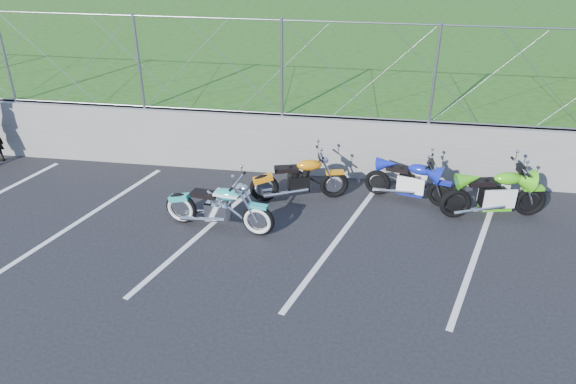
# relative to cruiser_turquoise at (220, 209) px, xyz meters

# --- Properties ---
(ground) EXTENTS (90.00, 90.00, 0.00)m
(ground) POSITION_rel_cruiser_turquoise_xyz_m (-0.25, -1.03, -0.42)
(ground) COLOR black
(ground) RESTS_ON ground
(retaining_wall) EXTENTS (30.00, 0.22, 1.30)m
(retaining_wall) POSITION_rel_cruiser_turquoise_xyz_m (-0.25, 2.47, 0.23)
(retaining_wall) COLOR slate
(retaining_wall) RESTS_ON ground
(grass_field) EXTENTS (30.00, 20.00, 1.30)m
(grass_field) POSITION_rel_cruiser_turquoise_xyz_m (-0.25, 12.47, 0.23)
(grass_field) COLOR #214E14
(grass_field) RESTS_ON ground
(chain_link_fence) EXTENTS (28.00, 0.03, 2.00)m
(chain_link_fence) POSITION_rel_cruiser_turquoise_xyz_m (-0.25, 2.47, 1.88)
(chain_link_fence) COLOR gray
(chain_link_fence) RESTS_ON retaining_wall
(parking_lines) EXTENTS (18.29, 4.31, 0.01)m
(parking_lines) POSITION_rel_cruiser_turquoise_xyz_m (0.95, -0.03, -0.42)
(parking_lines) COLOR silver
(parking_lines) RESTS_ON ground
(cruiser_turquoise) EXTENTS (2.10, 0.66, 1.05)m
(cruiser_turquoise) POSITION_rel_cruiser_turquoise_xyz_m (0.00, 0.00, 0.00)
(cruiser_turquoise) COLOR black
(cruiser_turquoise) RESTS_ON ground
(naked_orange) EXTENTS (1.94, 0.72, 0.99)m
(naked_orange) POSITION_rel_cruiser_turquoise_xyz_m (1.30, 1.31, 0.00)
(naked_orange) COLOR black
(naked_orange) RESTS_ON ground
(sportbike_green) EXTENTS (2.01, 0.72, 1.05)m
(sportbike_green) POSITION_rel_cruiser_turquoise_xyz_m (4.98, 1.17, 0.03)
(sportbike_green) COLOR black
(sportbike_green) RESTS_ON ground
(sportbike_blue) EXTENTS (1.77, 0.67, 0.93)m
(sportbike_blue) POSITION_rel_cruiser_turquoise_xyz_m (3.44, 1.57, -0.02)
(sportbike_blue) COLOR black
(sportbike_blue) RESTS_ON ground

